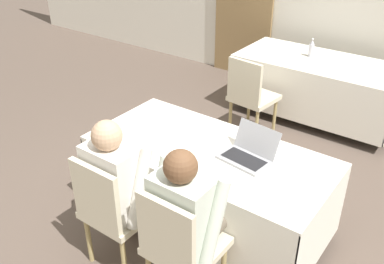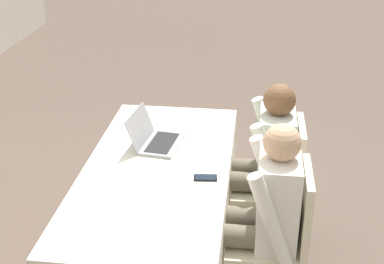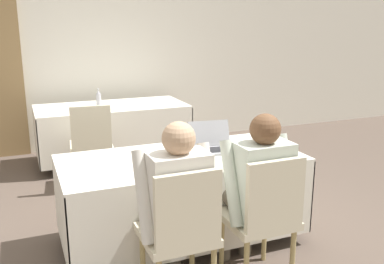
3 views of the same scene
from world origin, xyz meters
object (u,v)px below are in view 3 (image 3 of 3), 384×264
at_px(laptop, 213,146).
at_px(person_white_shirt, 256,186).
at_px(cell_phone, 184,170).
at_px(chair_near_left, 181,230).
at_px(chair_far_spare, 91,142).
at_px(person_checkered_shirt, 175,199).
at_px(water_bottle, 99,98).
at_px(chair_near_right, 264,214).

relative_size(laptop, person_white_shirt, 0.33).
distance_m(laptop, cell_phone, 0.54).
height_order(chair_near_left, chair_far_spare, same).
bearing_deg(person_checkered_shirt, person_white_shirt, -180.00).
distance_m(water_bottle, chair_near_right, 3.19).
distance_m(water_bottle, person_white_shirt, 3.08).
bearing_deg(laptop, chair_near_left, -118.87).
height_order(laptop, cell_phone, laptop).
height_order(chair_far_spare, person_checkered_shirt, person_checkered_shirt).
relative_size(cell_phone, person_checkered_shirt, 0.12).
bearing_deg(chair_near_right, chair_far_spare, -71.30).
height_order(laptop, water_bottle, laptop).
relative_size(cell_phone, chair_near_right, 0.15).
bearing_deg(chair_near_right, person_checkered_shirt, -10.15).
bearing_deg(laptop, person_white_shirt, -83.32).
relative_size(laptop, chair_near_right, 0.42).
bearing_deg(laptop, person_checkered_shirt, -122.68).
bearing_deg(laptop, cell_phone, -129.79).
bearing_deg(chair_far_spare, chair_near_left, 100.48).
bearing_deg(water_bottle, cell_phone, -87.88).
bearing_deg(laptop, chair_far_spare, 125.24).
relative_size(water_bottle, chair_near_right, 0.23).
bearing_deg(chair_near_right, water_bottle, -81.16).
relative_size(chair_far_spare, person_checkered_shirt, 0.78).
xyz_separation_m(laptop, chair_near_right, (-0.00, -0.81, -0.25)).
xyz_separation_m(laptop, chair_far_spare, (-0.75, 1.41, -0.25)).
relative_size(laptop, water_bottle, 1.80).
bearing_deg(chair_near_right, cell_phone, -48.54).
height_order(cell_phone, person_checkered_shirt, person_checkered_shirt).
relative_size(person_checkered_shirt, person_white_shirt, 1.00).
relative_size(chair_far_spare, person_white_shirt, 0.78).
distance_m(cell_phone, chair_far_spare, 1.82).
distance_m(cell_phone, chair_near_right, 0.62).
distance_m(water_bottle, chair_near_left, 3.16).
height_order(laptop, chair_near_left, laptop).
height_order(cell_phone, chair_far_spare, chair_far_spare).
xyz_separation_m(chair_near_left, chair_near_right, (0.58, 0.00, 0.00)).
bearing_deg(person_white_shirt, cell_phone, -40.83).
height_order(chair_near_right, person_checkered_shirt, person_checkered_shirt).
xyz_separation_m(laptop, chair_near_left, (-0.59, -0.81, -0.25)).
height_order(chair_near_left, chair_near_right, same).
distance_m(chair_near_left, chair_far_spare, 2.22).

